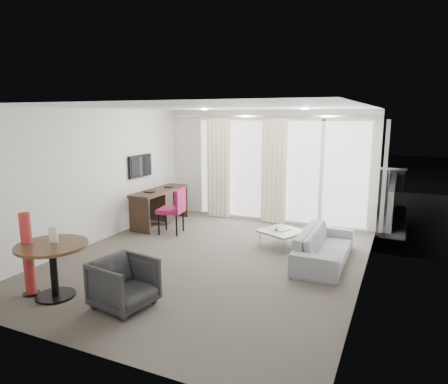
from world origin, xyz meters
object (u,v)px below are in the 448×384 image
at_px(tub_armchair, 124,283).
at_px(rattan_chair_a, 324,200).
at_px(red_lamp, 28,254).
at_px(rattan_chair_b, 364,202).
at_px(desk, 160,207).
at_px(desk_chair, 171,211).
at_px(round_table, 54,271).
at_px(sofa, 324,246).
at_px(coffee_table, 282,239).

distance_m(tub_armchair, rattan_chair_a, 5.90).
distance_m(red_lamp, rattan_chair_b, 7.52).
distance_m(desk, desk_chair, 0.81).
height_order(red_lamp, rattan_chair_a, red_lamp).
xyz_separation_m(rattan_chair_a, rattan_chair_b, (0.87, 0.53, -0.08)).
relative_size(desk, round_table, 1.80).
bearing_deg(rattan_chair_b, tub_armchair, -113.30).
bearing_deg(desk_chair, rattan_chair_b, 31.00).
distance_m(round_table, sofa, 4.26).
xyz_separation_m(tub_armchair, rattan_chair_b, (2.37, 6.24, 0.05)).
height_order(sofa, rattan_chair_b, rattan_chair_b).
relative_size(desk, coffee_table, 2.40).
bearing_deg(rattan_chair_b, sofa, -97.42).
relative_size(round_table, red_lamp, 0.81).
bearing_deg(tub_armchair, rattan_chair_a, -5.90).
distance_m(red_lamp, coffee_table, 4.35).
distance_m(round_table, rattan_chair_a, 6.40).
xyz_separation_m(desk, rattan_chair_a, (3.33, 2.07, 0.05)).
xyz_separation_m(desk, coffee_table, (3.01, -0.43, -0.24)).
xyz_separation_m(desk, round_table, (0.76, -3.79, -0.02)).
relative_size(red_lamp, rattan_chair_b, 1.55).
xyz_separation_m(coffee_table, rattan_chair_b, (1.19, 3.03, 0.22)).
bearing_deg(sofa, desk, 76.93).
relative_size(coffee_table, sofa, 0.37).
height_order(red_lamp, rattan_chair_b, red_lamp).
bearing_deg(red_lamp, tub_armchair, 9.47).
bearing_deg(rattan_chair_b, desk_chair, -141.37).
bearing_deg(coffee_table, rattan_chair_a, 82.79).
distance_m(red_lamp, tub_armchair, 1.48).
bearing_deg(rattan_chair_a, coffee_table, -93.73).
height_order(desk_chair, red_lamp, red_lamp).
height_order(desk_chair, sofa, desk_chair).
bearing_deg(sofa, coffee_table, 61.62).
bearing_deg(round_table, sofa, 42.63).
height_order(tub_armchair, sofa, tub_armchair).
xyz_separation_m(coffee_table, sofa, (0.89, -0.48, 0.12)).
xyz_separation_m(desk, rattan_chair_b, (4.20, 2.61, -0.02)).
bearing_deg(desk, round_table, -78.65).
bearing_deg(desk_chair, coffee_table, -7.68).
relative_size(desk_chair, red_lamp, 0.82).
distance_m(coffee_table, rattan_chair_a, 2.54).
xyz_separation_m(red_lamp, rattan_chair_b, (3.81, 6.48, -0.21)).
xyz_separation_m(desk, red_lamp, (0.39, -3.88, 0.19)).
bearing_deg(desk, coffee_table, -8.05).
bearing_deg(tub_armchair, coffee_table, -11.41).
bearing_deg(round_table, desk_chair, 92.64).
bearing_deg(red_lamp, desk, 95.74).
height_order(round_table, rattan_chair_a, rattan_chair_a).
bearing_deg(red_lamp, coffee_table, 52.78).
bearing_deg(sofa, rattan_chair_a, 10.85).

